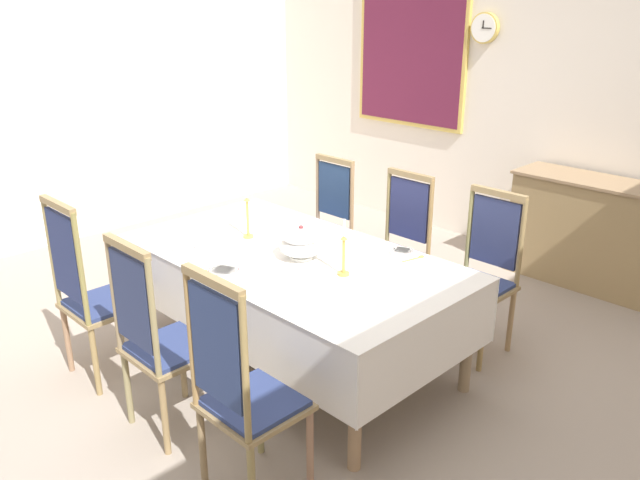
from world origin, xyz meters
TOP-DOWN VIEW (x-y plane):
  - ground at (0.00, 0.00)m, footprint 6.47×5.62m
  - back_wall at (0.00, 2.85)m, footprint 6.47×0.08m
  - left_wall at (-3.28, 0.00)m, footprint 0.08×5.62m
  - dining_table at (0.00, -0.06)m, footprint 2.20×1.20m
  - tablecloth at (0.00, -0.06)m, footprint 2.22×1.22m
  - chair_south_a at (-0.73, -1.07)m, footprint 0.44×0.42m
  - chair_north_a at (-0.73, 0.95)m, footprint 0.44×0.42m
  - chair_south_b at (0.04, -1.06)m, footprint 0.44×0.42m
  - chair_north_b at (0.04, 0.95)m, footprint 0.44×0.42m
  - chair_south_c at (0.76, -1.07)m, footprint 0.44×0.42m
  - chair_north_c at (0.76, 0.95)m, footprint 0.44×0.42m
  - soup_tureen at (0.08, -0.06)m, footprint 0.27×0.27m
  - candlestick_west at (-0.44, -0.06)m, footprint 0.07×0.07m
  - candlestick_east at (0.44, -0.06)m, footprint 0.07×0.07m
  - bowl_near_left at (-0.05, -0.56)m, footprint 0.19×0.19m
  - bowl_near_right at (0.48, 0.44)m, footprint 0.14×0.14m
  - bowl_far_left at (-0.50, -0.53)m, footprint 0.15×0.15m
  - spoon_primary at (-0.16, -0.53)m, footprint 0.05×0.18m
  - spoon_secondary at (0.59, 0.46)m, footprint 0.06×0.17m
  - sideboard at (0.88, 2.53)m, footprint 1.44×0.48m
  - mounted_clock at (-0.50, 2.78)m, footprint 0.27×0.06m
  - framed_painting at (-1.33, 2.79)m, footprint 1.32×0.05m

SIDE VIEW (x-z plane):
  - ground at x=0.00m, z-range -0.04..0.00m
  - sideboard at x=0.88m, z-range 0.00..0.91m
  - chair_north_a at x=-0.73m, z-range 0.02..1.09m
  - chair_north_b at x=0.04m, z-range 0.02..1.11m
  - chair_north_c at x=0.76m, z-range 0.02..1.12m
  - chair_south_b at x=0.04m, z-range 0.01..1.16m
  - chair_south_a at x=-0.73m, z-range 0.00..1.19m
  - chair_south_c at x=0.76m, z-range 0.00..1.20m
  - tablecloth at x=0.00m, z-range 0.44..0.85m
  - dining_table at x=0.00m, z-range 0.31..1.06m
  - spoon_primary at x=-0.16m, z-range 0.76..0.77m
  - spoon_secondary at x=0.59m, z-range 0.76..0.77m
  - bowl_near_right at x=0.48m, z-range 0.76..0.79m
  - bowl_far_left at x=-0.50m, z-range 0.76..0.79m
  - bowl_near_left at x=-0.05m, z-range 0.76..0.80m
  - soup_tureen at x=0.08m, z-range 0.75..0.97m
  - candlestick_east at x=0.44m, z-range 0.72..1.06m
  - candlestick_west at x=-0.44m, z-range 0.72..1.10m
  - framed_painting at x=-1.33m, z-range 1.03..2.44m
  - back_wall at x=0.00m, z-range 0.00..3.50m
  - left_wall at x=-3.28m, z-range 0.00..3.50m
  - mounted_clock at x=-0.50m, z-range 1.88..2.15m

